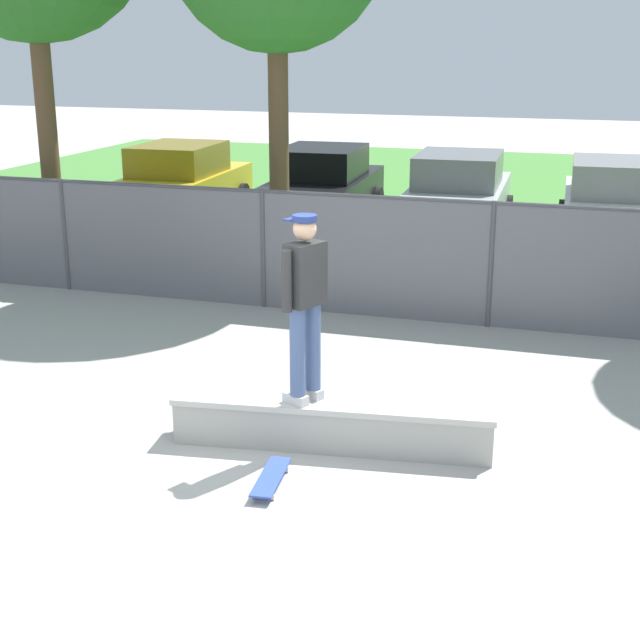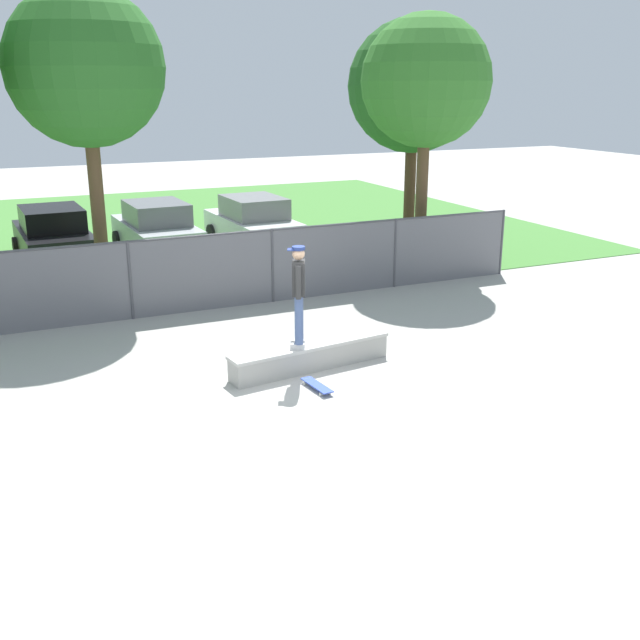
{
  "view_description": "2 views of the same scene",
  "coord_description": "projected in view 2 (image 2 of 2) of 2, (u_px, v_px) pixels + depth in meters",
  "views": [
    {
      "loc": [
        3.06,
        -6.89,
        3.89
      ],
      "look_at": [
        0.5,
        1.35,
        1.22
      ],
      "focal_mm": 51.71,
      "sensor_mm": 36.0,
      "label": 1
    },
    {
      "loc": [
        -4.41,
        -10.6,
        4.98
      ],
      "look_at": [
        0.81,
        0.91,
        0.98
      ],
      "focal_mm": 41.9,
      "sensor_mm": 36.0,
      "label": 2
    }
  ],
  "objects": [
    {
      "name": "ground_plane",
      "position": [
        298.0,
        397.0,
        12.44
      ],
      "size": [
        80.0,
        80.0,
        0.0
      ],
      "primitive_type": "plane",
      "color": "#ADAAA3"
    },
    {
      "name": "chainlink_fence",
      "position": [
        204.0,
        269.0,
        16.94
      ],
      "size": [
        16.71,
        0.07,
        1.76
      ],
      "color": "#4C4C51",
      "rests_on": "ground"
    },
    {
      "name": "skateboarder",
      "position": [
        299.0,
        292.0,
        13.06
      ],
      "size": [
        0.39,
        0.56,
        1.84
      ],
      "color": "beige",
      "rests_on": "concrete_ledge"
    },
    {
      "name": "tree_far",
      "position": [
        413.0,
        87.0,
        20.4
      ],
      "size": [
        3.61,
        3.61,
        6.73
      ],
      "color": "#513823",
      "rests_on": "ground"
    },
    {
      "name": "tree_near_right",
      "position": [
        85.0,
        69.0,
        16.27
      ],
      "size": [
        3.46,
        3.46,
        7.06
      ],
      "color": "brown",
      "rests_on": "ground"
    },
    {
      "name": "tree_mid",
      "position": [
        426.0,
        82.0,
        19.26
      ],
      "size": [
        3.4,
        3.4,
        6.76
      ],
      "color": "brown",
      "rests_on": "ground"
    },
    {
      "name": "skateboard",
      "position": [
        317.0,
        385.0,
        12.72
      ],
      "size": [
        0.28,
        0.82,
        0.09
      ],
      "color": "#334CB2",
      "rests_on": "ground"
    },
    {
      "name": "grass_strip",
      "position": [
        124.0,
        232.0,
        26.17
      ],
      "size": [
        28.64,
        20.0,
        0.02
      ],
      "primitive_type": "cube",
      "color": "#478438",
      "rests_on": "ground"
    },
    {
      "name": "car_white",
      "position": [
        253.0,
        223.0,
        23.33
      ],
      "size": [
        2.15,
        4.27,
        1.66
      ],
      "color": "silver",
      "rests_on": "ground"
    },
    {
      "name": "car_black",
      "position": [
        53.0,
        236.0,
        21.34
      ],
      "size": [
        2.15,
        4.27,
        1.66
      ],
      "color": "black",
      "rests_on": "ground"
    },
    {
      "name": "concrete_ledge",
      "position": [
        310.0,
        356.0,
        13.6
      ],
      "size": [
        3.19,
        0.88,
        0.48
      ],
      "color": "#A8A59E",
      "rests_on": "ground"
    },
    {
      "name": "car_silver",
      "position": [
        157.0,
        229.0,
        22.29
      ],
      "size": [
        2.15,
        4.27,
        1.66
      ],
      "color": "#B7BABF",
      "rests_on": "ground"
    }
  ]
}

